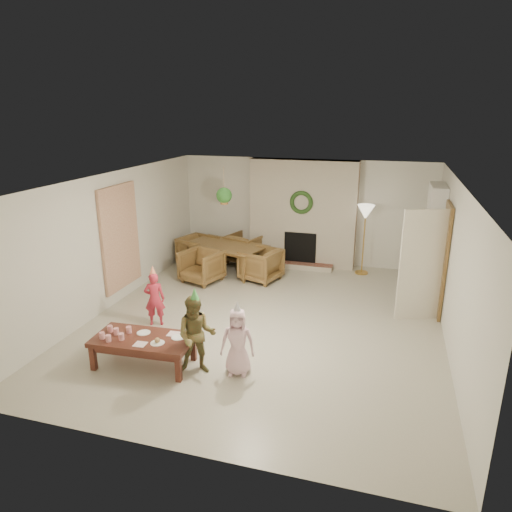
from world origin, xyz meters
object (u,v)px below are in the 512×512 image
at_px(coffee_table_top, 143,340).
at_px(child_pink, 238,342).
at_px(child_plaid, 196,335).
at_px(dining_chair_far, 245,248).
at_px(dining_chair_right, 261,265).
at_px(dining_chair_near, 202,266).
at_px(dining_table, 224,258).
at_px(dining_chair_left, 198,251).
at_px(child_red, 155,299).

xyz_separation_m(coffee_table_top, child_pink, (1.39, 0.17, 0.08)).
xyz_separation_m(child_plaid, child_pink, (0.56, 0.13, -0.08)).
xyz_separation_m(dining_chair_far, dining_chair_right, (0.71, -1.08, 0.00)).
relative_size(dining_chair_near, dining_chair_far, 1.00).
xyz_separation_m(dining_chair_near, child_plaid, (1.36, -3.40, 0.22)).
distance_m(dining_chair_far, dining_chair_right, 1.29).
distance_m(dining_table, child_plaid, 4.31).
relative_size(coffee_table_top, child_plaid, 1.25).
height_order(dining_chair_left, coffee_table_top, dining_chair_left).
relative_size(dining_chair_left, child_plaid, 0.68).
height_order(dining_table, dining_chair_right, dining_chair_right).
xyz_separation_m(dining_chair_left, dining_chair_right, (1.72, -0.56, 0.00)).
relative_size(dining_table, dining_chair_right, 2.34).
bearing_deg(dining_table, dining_chair_left, -180.00).
relative_size(dining_chair_far, child_red, 0.82).
bearing_deg(child_plaid, dining_table, 87.80).
xyz_separation_m(dining_chair_left, child_pink, (2.44, -4.28, 0.14)).
xyz_separation_m(child_red, child_pink, (1.87, -1.08, 0.01)).
xyz_separation_m(dining_chair_near, child_red, (0.05, -2.18, 0.12)).
height_order(coffee_table_top, child_plaid, child_plaid).
bearing_deg(child_pink, dining_table, 102.59).
height_order(dining_chair_left, child_red, child_red).
distance_m(dining_chair_far, child_plaid, 5.01).
xyz_separation_m(dining_table, dining_chair_right, (0.96, -0.31, 0.03)).
distance_m(dining_chair_right, child_pink, 3.79).
relative_size(child_red, child_plaid, 0.83).
relative_size(dining_table, dining_chair_left, 2.34).
distance_m(coffee_table_top, child_pink, 1.40).
relative_size(dining_chair_left, child_pink, 0.79).
relative_size(coffee_table_top, child_red, 1.51).
bearing_deg(dining_table, dining_chair_right, 0.00).
relative_size(dining_chair_near, dining_chair_left, 1.00).
bearing_deg(dining_chair_near, child_red, -70.72).
distance_m(dining_chair_near, dining_chair_far, 1.61).
xyz_separation_m(dining_chair_far, coffee_table_top, (0.04, -4.97, 0.05)).
height_order(dining_chair_near, dining_chair_far, same).
distance_m(child_red, child_pink, 2.16).
bearing_deg(dining_chair_near, coffee_table_top, -63.23).
xyz_separation_m(dining_table, dining_chair_near, (-0.25, -0.77, 0.03)).
bearing_deg(dining_chair_far, dining_chair_right, 141.34).
bearing_deg(child_pink, dining_chair_far, 96.60).
relative_size(dining_chair_near, coffee_table_top, 0.54).
bearing_deg(child_red, dining_chair_left, -101.04).
height_order(dining_table, coffee_table_top, dining_table).
xyz_separation_m(dining_chair_left, child_red, (0.57, -3.20, 0.12)).
bearing_deg(child_plaid, coffee_table_top, 165.83).
bearing_deg(dining_chair_right, coffee_table_top, 8.18).
xyz_separation_m(dining_chair_near, dining_chair_right, (1.20, 0.45, 0.00)).
xyz_separation_m(dining_table, dining_chair_left, (-0.77, 0.25, 0.03)).
xyz_separation_m(dining_chair_left, child_plaid, (1.87, -4.41, 0.22)).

